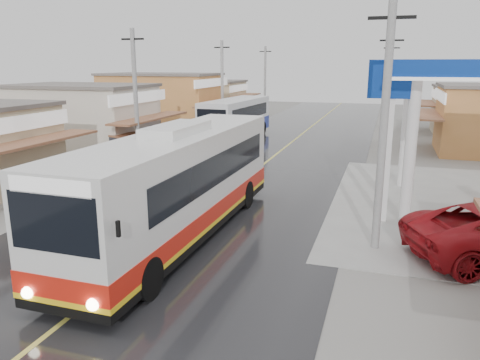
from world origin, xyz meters
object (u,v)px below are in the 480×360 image
(second_bus, at_px, (236,118))
(tricycle_far, at_px, (131,147))
(cyclist, at_px, (139,174))
(coach_bus, at_px, (180,184))
(tricycle_near, at_px, (137,148))
(tyre_stack, at_px, (137,172))

(second_bus, bearing_deg, tricycle_far, -102.98)
(cyclist, height_order, tricycle_far, cyclist)
(second_bus, height_order, tricycle_far, second_bus)
(coach_bus, distance_m, cyclist, 7.47)
(coach_bus, height_order, second_bus, coach_bus)
(coach_bus, xyz_separation_m, cyclist, (-4.81, 5.58, -1.26))
(coach_bus, relative_size, tricycle_near, 5.12)
(cyclist, xyz_separation_m, tyre_stack, (-1.43, 2.25, -0.48))
(coach_bus, xyz_separation_m, tyre_stack, (-6.24, 7.83, -1.75))
(tricycle_near, height_order, tyre_stack, tricycle_near)
(tricycle_far, bearing_deg, tricycle_near, 1.22)
(second_bus, distance_m, cyclist, 16.24)
(tricycle_near, bearing_deg, coach_bus, -69.05)
(tricycle_near, relative_size, tricycle_far, 0.91)
(second_bus, bearing_deg, cyclist, -85.96)
(coach_bus, height_order, tyre_stack, coach_bus)
(tricycle_far, bearing_deg, second_bus, 93.86)
(cyclist, bearing_deg, second_bus, 76.70)
(coach_bus, bearing_deg, tyre_stack, 129.38)
(coach_bus, distance_m, second_bus, 22.35)
(second_bus, relative_size, tricycle_near, 3.90)
(cyclist, distance_m, tyre_stack, 2.71)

